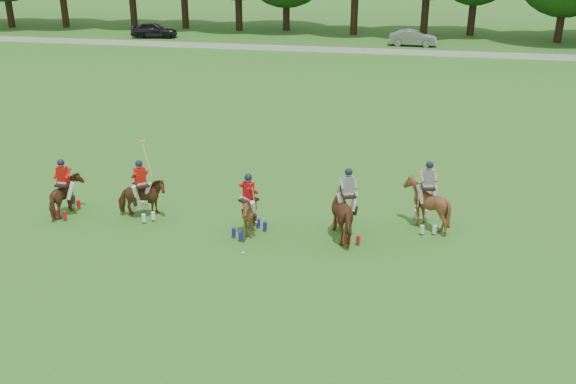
% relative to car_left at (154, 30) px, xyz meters
% --- Properties ---
extents(ground, '(180.00, 180.00, 0.00)m').
position_rel_car_left_xyz_m(ground, '(18.29, -42.50, -0.73)').
color(ground, '#26611B').
rests_on(ground, ground).
extents(boundary_rail, '(120.00, 0.10, 0.44)m').
position_rel_car_left_xyz_m(boundary_rail, '(18.29, -4.50, -0.51)').
color(boundary_rail, white).
rests_on(boundary_rail, ground).
extents(car_left, '(4.49, 2.34, 1.46)m').
position_rel_car_left_xyz_m(car_left, '(0.00, 0.00, 0.00)').
color(car_left, black).
rests_on(car_left, ground).
extents(car_mid, '(4.17, 1.54, 1.36)m').
position_rel_car_left_xyz_m(car_mid, '(23.96, 0.00, -0.05)').
color(car_mid, gray).
rests_on(car_mid, ground).
extents(polo_red_a, '(1.03, 1.66, 2.13)m').
position_rel_car_left_xyz_m(polo_red_a, '(11.99, -38.59, 0.03)').
color(polo_red_a, '#4E2514').
rests_on(polo_red_a, ground).
extents(polo_red_b, '(1.90, 1.88, 2.72)m').
position_rel_car_left_xyz_m(polo_red_b, '(14.80, -38.29, 0.04)').
color(polo_red_b, '#4E2514').
rests_on(polo_red_b, ground).
extents(polo_red_c, '(1.77, 1.80, 2.21)m').
position_rel_car_left_xyz_m(polo_red_c, '(18.91, -38.97, 0.06)').
color(polo_red_c, '#4E2514').
rests_on(polo_red_c, ground).
extents(polo_stripe_a, '(1.70, 2.34, 2.48)m').
position_rel_car_left_xyz_m(polo_stripe_a, '(22.17, -38.54, 0.19)').
color(polo_stripe_a, '#4E2514').
rests_on(polo_stripe_a, ground).
extents(polo_stripe_b, '(1.68, 1.82, 2.43)m').
position_rel_car_left_xyz_m(polo_stripe_b, '(24.76, -37.23, 0.16)').
color(polo_stripe_b, '#4E2514').
rests_on(polo_stripe_b, ground).
extents(polo_ball, '(0.09, 0.09, 0.09)m').
position_rel_car_left_xyz_m(polo_ball, '(19.03, -40.38, -0.68)').
color(polo_ball, white).
rests_on(polo_ball, ground).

